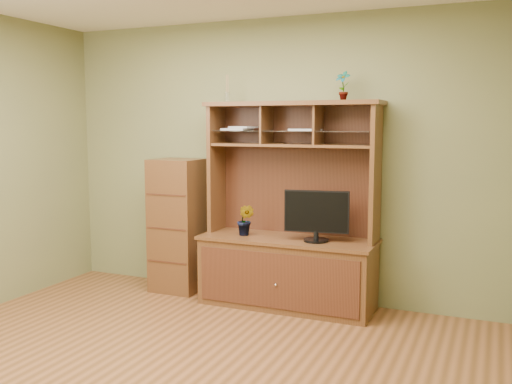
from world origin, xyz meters
The scene contains 8 objects.
room centered at (0.00, 0.00, 1.35)m, with size 4.54×4.04×2.74m.
media_hutch centered at (0.27, 1.73, 0.52)m, with size 1.66×0.61×1.90m.
monitor centered at (0.56, 1.65, 0.89)m, with size 0.58×0.22×0.46m.
orchid_plant centered at (-0.13, 1.65, 0.80)m, with size 0.16×0.13×0.30m, color #32501B.
top_plant centered at (0.74, 1.80, 2.03)m, with size 0.14×0.09×0.26m, color #336B25.
reed_diffuser centered at (-0.39, 1.81, 2.00)m, with size 0.05×0.05×0.26m.
magazines centered at (-0.04, 1.80, 1.65)m, with size 0.97×0.25×0.04m.
side_cabinet centered at (-0.94, 1.76, 0.67)m, with size 0.48×0.44×1.34m.
Camera 1 is at (2.05, -3.17, 1.71)m, focal length 40.00 mm.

